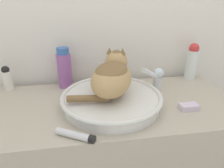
{
  "coord_description": "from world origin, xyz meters",
  "views": [
    {
      "loc": [
        -0.13,
        -0.52,
        1.26
      ],
      "look_at": [
        -0.01,
        0.23,
        0.93
      ],
      "focal_mm": 32.0,
      "sensor_mm": 36.0,
      "label": 1
    }
  ],
  "objects_px": {
    "cream_tube": "(76,135)",
    "cat": "(112,75)",
    "lotion_bottle_white": "(192,62)",
    "soap_bar": "(189,107)",
    "faucet": "(156,78)",
    "mouthwash_bottle": "(64,69)",
    "deodorant_stick": "(7,78)"
  },
  "relations": [
    {
      "from": "cream_tube",
      "to": "cat",
      "type": "bearing_deg",
      "value": 53.86
    },
    {
      "from": "lotion_bottle_white",
      "to": "cream_tube",
      "type": "relative_size",
      "value": 1.51
    },
    {
      "from": "lotion_bottle_white",
      "to": "soap_bar",
      "type": "height_order",
      "value": "lotion_bottle_white"
    },
    {
      "from": "faucet",
      "to": "mouthwash_bottle",
      "type": "distance_m",
      "value": 0.47
    },
    {
      "from": "deodorant_stick",
      "to": "soap_bar",
      "type": "bearing_deg",
      "value": -21.72
    },
    {
      "from": "cat",
      "to": "cream_tube",
      "type": "distance_m",
      "value": 0.29
    },
    {
      "from": "cat",
      "to": "soap_bar",
      "type": "height_order",
      "value": "cat"
    },
    {
      "from": "mouthwash_bottle",
      "to": "cream_tube",
      "type": "xyz_separation_m",
      "value": [
        0.05,
        -0.44,
        -0.09
      ]
    },
    {
      "from": "mouthwash_bottle",
      "to": "lotion_bottle_white",
      "type": "distance_m",
      "value": 0.7
    },
    {
      "from": "lotion_bottle_white",
      "to": "cream_tube",
      "type": "xyz_separation_m",
      "value": [
        -0.65,
        -0.44,
        -0.09
      ]
    },
    {
      "from": "deodorant_stick",
      "to": "cream_tube",
      "type": "bearing_deg",
      "value": -52.42
    },
    {
      "from": "soap_bar",
      "to": "mouthwash_bottle",
      "type": "bearing_deg",
      "value": 148.48
    },
    {
      "from": "lotion_bottle_white",
      "to": "cream_tube",
      "type": "distance_m",
      "value": 0.79
    },
    {
      "from": "faucet",
      "to": "soap_bar",
      "type": "height_order",
      "value": "faucet"
    },
    {
      "from": "faucet",
      "to": "cat",
      "type": "bearing_deg",
      "value": -2.41
    },
    {
      "from": "cat",
      "to": "deodorant_stick",
      "type": "relative_size",
      "value": 2.4
    },
    {
      "from": "cream_tube",
      "to": "soap_bar",
      "type": "xyz_separation_m",
      "value": [
        0.47,
        0.12,
        -0.0
      ]
    },
    {
      "from": "mouthwash_bottle",
      "to": "soap_bar",
      "type": "bearing_deg",
      "value": -31.52
    },
    {
      "from": "mouthwash_bottle",
      "to": "soap_bar",
      "type": "distance_m",
      "value": 0.62
    },
    {
      "from": "mouthwash_bottle",
      "to": "deodorant_stick",
      "type": "height_order",
      "value": "mouthwash_bottle"
    },
    {
      "from": "faucet",
      "to": "lotion_bottle_white",
      "type": "height_order",
      "value": "lotion_bottle_white"
    },
    {
      "from": "cat",
      "to": "deodorant_stick",
      "type": "height_order",
      "value": "cat"
    },
    {
      "from": "faucet",
      "to": "cream_tube",
      "type": "xyz_separation_m",
      "value": [
        -0.39,
        -0.3,
        -0.06
      ]
    },
    {
      "from": "cat",
      "to": "cream_tube",
      "type": "xyz_separation_m",
      "value": [
        -0.16,
        -0.21,
        -0.12
      ]
    },
    {
      "from": "mouthwash_bottle",
      "to": "cream_tube",
      "type": "bearing_deg",
      "value": -82.92
    },
    {
      "from": "cream_tube",
      "to": "soap_bar",
      "type": "height_order",
      "value": "cream_tube"
    },
    {
      "from": "lotion_bottle_white",
      "to": "soap_bar",
      "type": "distance_m",
      "value": 0.38
    },
    {
      "from": "mouthwash_bottle",
      "to": "cream_tube",
      "type": "height_order",
      "value": "mouthwash_bottle"
    },
    {
      "from": "faucet",
      "to": "mouthwash_bottle",
      "type": "relative_size",
      "value": 0.68
    },
    {
      "from": "faucet",
      "to": "deodorant_stick",
      "type": "distance_m",
      "value": 0.74
    },
    {
      "from": "mouthwash_bottle",
      "to": "cream_tube",
      "type": "distance_m",
      "value": 0.45
    },
    {
      "from": "lotion_bottle_white",
      "to": "mouthwash_bottle",
      "type": "bearing_deg",
      "value": 180.0
    }
  ]
}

